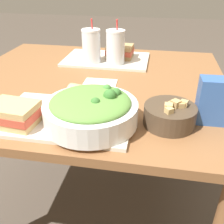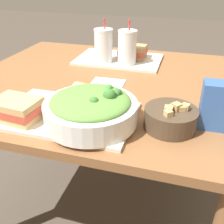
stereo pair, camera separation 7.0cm
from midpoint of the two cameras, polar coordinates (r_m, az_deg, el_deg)
The scene contains 12 objects.
ground_plane at distance 1.56m, azimuth -0.63°, elevation -18.64°, with size 12.00×12.00×0.00m, color #4C4238.
dining_table at distance 1.17m, azimuth -0.80°, elevation 2.58°, with size 1.13×1.01×0.73m.
tray_near at distance 0.85m, azimuth -7.21°, elevation -0.69°, with size 0.42×0.28×0.01m.
tray_far at distance 1.37m, azimuth 2.99°, elevation 11.36°, with size 0.42×0.28×0.01m.
salad_bowl at distance 0.77m, azimuth -2.03°, elevation 0.80°, with size 0.28×0.28×0.11m.
soup_bowl at distance 0.80m, azimuth 15.12°, elevation -1.24°, with size 0.16×0.16×0.08m.
sandwich_near at distance 0.84m, azimuth -17.77°, elevation 0.58°, with size 0.15×0.12×0.06m.
baguette_near at distance 0.91m, azimuth -3.05°, elevation 4.14°, with size 0.11×0.08×0.06m.
sandwich_far at distance 1.37m, azimuth 6.03°, elevation 12.88°, with size 0.14×0.11×0.06m.
drink_cup_dark at distance 1.30m, azimuth -0.26°, elevation 14.02°, with size 0.09×0.09×0.21m.
drink_cup_red at distance 1.27m, azimuth 4.96°, elevation 13.60°, with size 0.09×0.09×0.21m.
napkin_folded at distance 1.09m, azimuth 0.97°, elevation 6.35°, with size 0.14×0.10×0.00m.
Camera 2 is at (0.34, -0.99, 1.16)m, focal length 42.00 mm.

